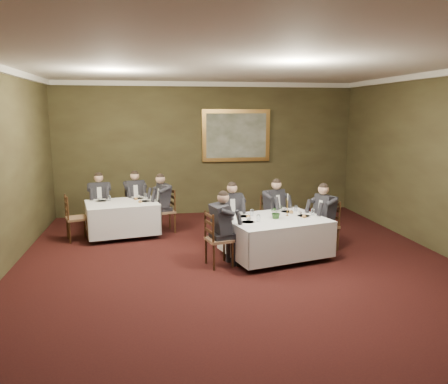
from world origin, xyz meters
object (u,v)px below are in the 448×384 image
object	(u,v)px
table_main	(275,234)
table_second	(122,216)
diner_main_endright	(325,225)
chair_sec_backright	(135,214)
diner_sec_backright	(135,205)
chair_main_endleft	(219,250)
chair_main_backleft	(231,233)
chair_sec_endleft	(77,227)
diner_main_backleft	(231,222)
candlestick	(287,207)
diner_main_endleft	(219,238)
chair_sec_endright	(165,220)
chair_sec_backleft	(101,217)
centerpiece	(276,211)
chair_main_endright	(325,236)
diner_sec_backleft	(100,208)
painting	(236,136)
diner_sec_endright	(165,210)
diner_main_backright	(273,218)

from	to	relation	value
table_main	table_second	bearing A→B (deg)	146.27
diner_main_endright	chair_sec_backright	xyz separation A→B (m)	(-3.79, 2.53, -0.23)
chair_sec_backright	diner_sec_backright	size ratio (longest dim) A/B	0.74
chair_main_endleft	chair_sec_backright	xyz separation A→B (m)	(-1.56, 3.09, 0.00)
chair_main_backleft	chair_sec_endleft	xyz separation A→B (m)	(-3.19, 0.99, 0.00)
diner_sec_backright	diner_main_backleft	bearing A→B (deg)	121.36
chair_main_endleft	chair_sec_backright	world-z (taller)	same
chair_main_backleft	candlestick	size ratio (longest dim) A/B	2.24
diner_main_endleft	chair_sec_endright	world-z (taller)	diner_main_endleft
chair_sec_endright	diner_main_endright	bearing A→B (deg)	-136.72
chair_main_backleft	candlestick	bearing A→B (deg)	144.57
diner_main_endright	chair_main_endleft	bearing A→B (deg)	84.85
chair_sec_backleft	candlestick	distance (m)	4.57
chair_main_backleft	centerpiece	size ratio (longest dim) A/B	3.77
diner_main_endleft	chair_main_endright	distance (m)	2.31
diner_main_endleft	table_main	bearing A→B (deg)	89.82
table_main	chair_sec_endright	world-z (taller)	chair_sec_endright
diner_sec_backleft	painting	xyz separation A→B (m)	(3.49, 1.25, 1.59)
chair_sec_endleft	table_second	bearing A→B (deg)	84.31
chair_main_endright	painting	distance (m)	4.20
diner_sec_backright	chair_sec_endleft	distance (m)	1.60
diner_main_backleft	diner_sec_endright	size ratio (longest dim) A/B	1.00
chair_main_endright	diner_sec_backright	size ratio (longest dim) A/B	0.74
candlestick	diner_sec_backright	bearing A→B (deg)	138.31
painting	chair_sec_backleft	bearing A→B (deg)	-160.42
diner_sec_backleft	centerpiece	xyz separation A→B (m)	(3.50, -2.66, 0.39)
diner_main_endleft	chair_sec_endright	xyz separation A→B (m)	(-0.88, 2.42, -0.23)
diner_sec_backright	table_second	bearing A→B (deg)	59.95
chair_sec_backleft	chair_sec_endright	bearing A→B (deg)	153.71
diner_main_endleft	centerpiece	bearing A→B (deg)	88.75
chair_sec_backleft	chair_sec_backright	world-z (taller)	same
chair_sec_backleft	chair_sec_backright	size ratio (longest dim) A/B	1.00
diner_main_endright	diner_sec_backleft	world-z (taller)	same
diner_sec_backleft	diner_sec_endright	distance (m)	1.57
chair_main_backleft	diner_sec_backright	distance (m)	2.83
diner_main_backright	chair_main_endright	distance (m)	1.16
table_second	diner_sec_backleft	world-z (taller)	diner_sec_backleft
candlestick	chair_main_backleft	bearing A→B (deg)	147.27
table_main	painting	bearing A→B (deg)	90.00
chair_sec_endleft	centerpiece	size ratio (longest dim) A/B	3.77
diner_sec_endright	table_second	bearing A→B (deg)	85.32
chair_main_endleft	chair_sec_endleft	bearing A→B (deg)	-140.89
chair_main_endright	diner_main_endright	world-z (taller)	diner_main_endright
chair_sec_backleft	chair_sec_endright	size ratio (longest dim) A/B	1.00
diner_main_backleft	centerpiece	world-z (taller)	diner_main_backleft
diner_main_backright	centerpiece	distance (m)	1.13
chair_main_endleft	diner_sec_backright	size ratio (longest dim) A/B	0.74
table_main	painting	xyz separation A→B (m)	(0.00, 3.89, 1.65)
chair_sec_backleft	diner_main_backleft	bearing A→B (deg)	138.51
diner_main_backleft	diner_main_endright	world-z (taller)	same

